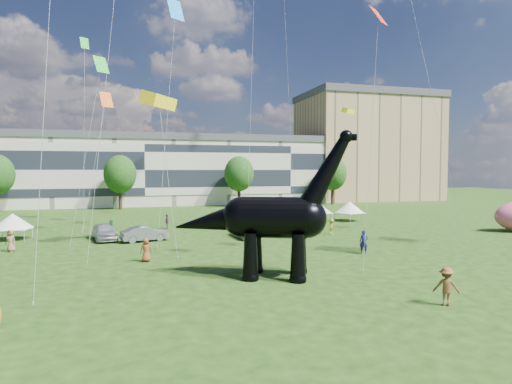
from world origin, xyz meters
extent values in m
plane|color=#16330C|center=(0.00, 0.00, 0.00)|extent=(220.00, 220.00, 0.00)
cube|color=beige|center=(-8.00, 62.00, 6.00)|extent=(78.00, 11.00, 12.00)
cube|color=tan|center=(40.00, 65.00, 11.00)|extent=(28.00, 18.00, 22.00)
cylinder|color=#382314|center=(-12.00, 53.00, 1.60)|extent=(0.56, 0.56, 3.20)
ellipsoid|color=#14380F|center=(-12.00, 53.00, 6.32)|extent=(5.20, 5.20, 6.24)
cylinder|color=#382314|center=(8.00, 53.00, 1.60)|extent=(0.56, 0.56, 3.20)
ellipsoid|color=#14380F|center=(8.00, 53.00, 6.32)|extent=(5.20, 5.20, 6.24)
cylinder|color=#382314|center=(26.00, 53.00, 1.60)|extent=(0.56, 0.56, 3.20)
ellipsoid|color=#14380F|center=(26.00, 53.00, 6.32)|extent=(5.20, 5.20, 6.24)
cone|color=black|center=(-2.79, 3.83, 1.40)|extent=(1.27, 1.27, 2.80)
sphere|color=black|center=(-2.79, 3.83, 0.17)|extent=(1.03, 1.03, 1.03)
cone|color=black|center=(-1.97, 5.71, 1.40)|extent=(1.27, 1.27, 2.80)
sphere|color=black|center=(-1.97, 5.71, 0.17)|extent=(1.03, 1.03, 1.03)
cone|color=black|center=(-0.22, 2.72, 1.40)|extent=(1.27, 1.27, 2.80)
sphere|color=black|center=(-0.22, 2.72, 0.17)|extent=(1.03, 1.03, 1.03)
cone|color=black|center=(0.59, 4.60, 1.40)|extent=(1.27, 1.27, 2.80)
sphere|color=black|center=(0.59, 4.60, 0.17)|extent=(1.03, 1.03, 1.03)
cylinder|color=black|center=(-1.18, 4.25, 3.64)|extent=(4.60, 3.87, 2.52)
sphere|color=black|center=(-2.98, 5.03, 3.64)|extent=(2.52, 2.52, 2.52)
sphere|color=black|center=(0.62, 3.47, 3.64)|extent=(2.43, 2.43, 2.43)
cone|color=black|center=(1.66, 3.02, 6.34)|extent=(3.78, 2.68, 4.94)
sphere|color=black|center=(2.71, 2.57, 8.48)|extent=(0.78, 0.78, 0.78)
cylinder|color=black|center=(2.96, 2.46, 8.44)|extent=(0.76, 0.64, 0.41)
cone|color=black|center=(-4.75, 5.79, 3.33)|extent=(5.31, 3.76, 2.74)
imported|color=silver|center=(-12.21, 21.34, 0.81)|extent=(2.86, 5.04, 1.62)
imported|color=gray|center=(-8.61, 19.67, 0.70)|extent=(4.50, 2.51, 1.40)
imported|color=white|center=(2.72, 29.03, 0.68)|extent=(5.01, 2.46, 1.37)
imported|color=#595960|center=(0.82, 19.25, 0.68)|extent=(2.12, 4.78, 1.36)
cube|color=silver|center=(12.01, 28.58, 1.16)|extent=(4.10, 4.10, 0.13)
cone|color=silver|center=(12.01, 28.58, 2.00)|extent=(5.20, 5.20, 1.58)
cylinder|color=#999999|center=(11.19, 26.67, 0.58)|extent=(0.06, 0.06, 1.16)
cylinder|color=#999999|center=(13.93, 27.76, 0.58)|extent=(0.06, 0.06, 1.16)
cylinder|color=#999999|center=(10.10, 29.41, 0.58)|extent=(0.06, 0.06, 1.16)
cylinder|color=#999999|center=(12.84, 30.50, 0.58)|extent=(0.06, 0.06, 1.16)
cube|color=white|center=(16.81, 28.77, 1.04)|extent=(3.63, 3.63, 0.11)
cone|color=white|center=(16.81, 28.77, 1.79)|extent=(4.60, 4.60, 1.42)
cylinder|color=#999999|center=(16.03, 27.07, 0.52)|extent=(0.06, 0.06, 1.04)
cylinder|color=#999999|center=(18.51, 27.98, 0.52)|extent=(0.06, 0.06, 1.04)
cylinder|color=#999999|center=(15.12, 29.56, 0.52)|extent=(0.06, 0.06, 1.04)
cylinder|color=#999999|center=(17.60, 30.46, 0.52)|extent=(0.06, 0.06, 1.04)
cube|color=silver|center=(-20.45, 23.80, 1.03)|extent=(2.91, 2.91, 0.11)
cone|color=silver|center=(-20.45, 23.80, 1.78)|extent=(3.68, 3.68, 1.40)
cylinder|color=#999999|center=(-19.19, 22.44, 0.51)|extent=(0.06, 0.06, 1.03)
cylinder|color=#999999|center=(-21.71, 25.16, 0.51)|extent=(0.06, 0.06, 1.03)
cylinder|color=#999999|center=(-19.09, 25.06, 0.51)|extent=(0.06, 0.06, 1.03)
imported|color=brown|center=(-8.66, 10.67, 0.84)|extent=(0.89, 0.64, 1.69)
imported|color=brown|center=(5.11, -3.24, 0.93)|extent=(1.38, 1.25, 1.86)
imported|color=navy|center=(7.67, 9.08, 0.93)|extent=(0.80, 0.79, 1.86)
imported|color=olive|center=(9.63, 18.91, 0.79)|extent=(1.18, 0.98, 1.59)
imported|color=#522D65|center=(-6.12, 27.61, 0.82)|extent=(0.57, 1.02, 1.64)
imported|color=#9E754F|center=(-18.97, 17.35, 0.89)|extent=(1.04, 0.92, 1.79)
imported|color=#2D7138|center=(-11.56, 21.39, 0.94)|extent=(1.11, 1.00, 1.88)
plane|color=red|center=(6.70, 5.83, 16.94)|extent=(1.80, 1.62, 1.29)
plane|color=#E4540C|center=(-12.50, 31.60, 14.52)|extent=(2.00, 1.56, 1.78)
cube|color=yellow|center=(-7.37, 16.80, 12.32)|extent=(3.30, 3.73, 1.41)
plane|color=green|center=(-12.31, 22.65, 16.38)|extent=(1.91, 1.64, 1.63)
cube|color=#CDF414|center=(24.64, 44.53, 16.28)|extent=(2.75, 2.44, 1.03)
plane|color=#147CDA|center=(-5.38, 22.62, 22.12)|extent=(2.32, 1.83, 2.17)
plane|color=green|center=(-15.23, 36.55, 22.04)|extent=(1.44, 1.03, 1.41)
camera|label=1|loc=(-9.11, -20.34, 6.54)|focal=30.00mm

